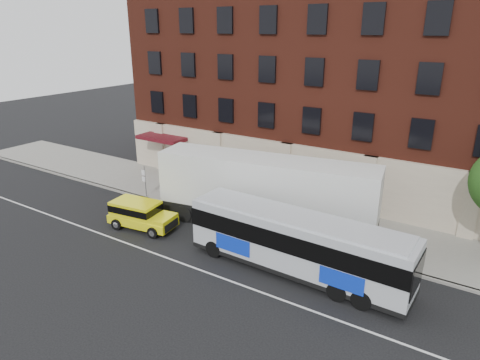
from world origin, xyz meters
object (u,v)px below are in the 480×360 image
Objects in this scene: shipping_container at (265,194)px; city_bus at (297,242)px; sign_pole at (145,180)px; yellow_suv at (140,213)px.

city_bus is at bearing -43.86° from shipping_container.
city_bus is 0.85× the size of shipping_container.
sign_pole is at bearing -176.13° from shipping_container.
sign_pole reaches higher than yellow_suv.
yellow_suv is (-10.47, -0.52, -0.77)m from city_bus.
yellow_suv is 7.92m from shipping_container.
shipping_container reaches higher than yellow_suv.
city_bus reaches higher than yellow_suv.
yellow_suv is at bearing -49.53° from sign_pole.
shipping_container is at bearing 136.14° from city_bus.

